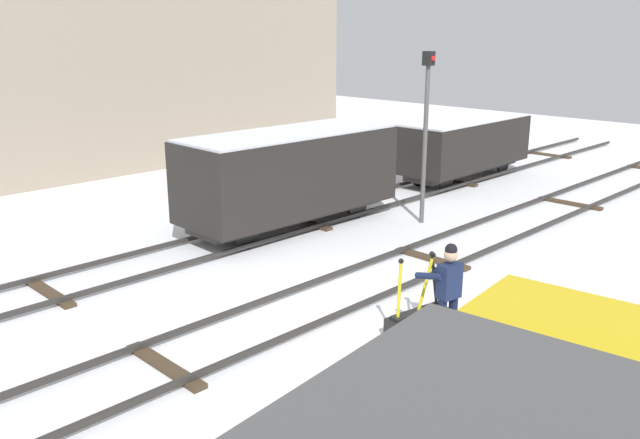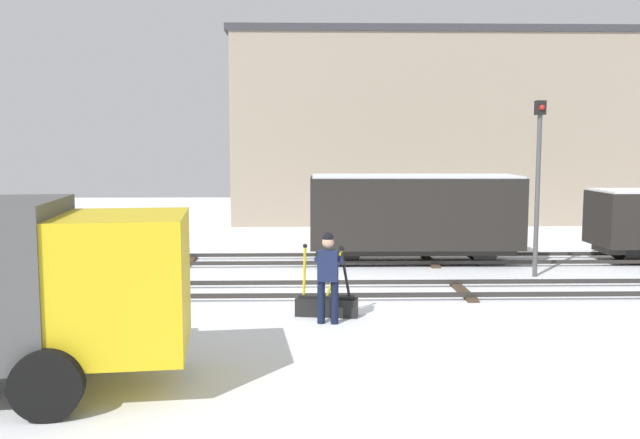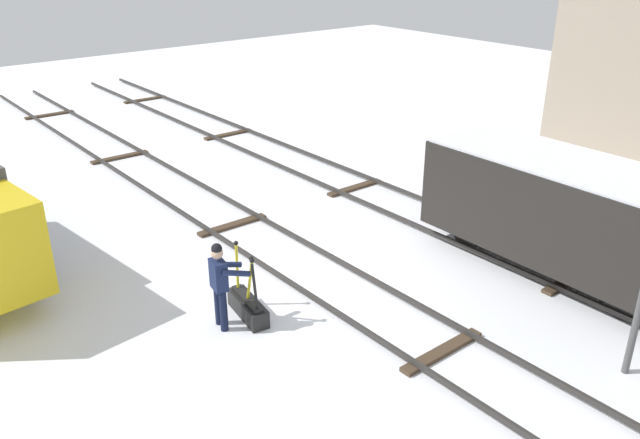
% 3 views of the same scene
% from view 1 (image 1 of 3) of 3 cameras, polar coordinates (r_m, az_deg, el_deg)
% --- Properties ---
extents(ground_plane, '(60.00, 60.00, 0.00)m').
position_cam_1_polar(ground_plane, '(12.81, 0.29, -7.31)').
color(ground_plane, white).
extents(track_main_line, '(44.00, 1.94, 0.18)m').
position_cam_1_polar(track_main_line, '(12.77, 0.29, -6.87)').
color(track_main_line, '#2D2B28').
rests_on(track_main_line, ground_plane).
extents(track_siding_near, '(44.00, 1.94, 0.18)m').
position_cam_1_polar(track_siding_near, '(15.82, -10.64, -2.54)').
color(track_siding_near, '#2D2B28').
rests_on(track_siding_near, ground_plane).
extents(switch_lever_frame, '(1.28, 0.56, 1.45)m').
position_cam_1_polar(switch_lever_frame, '(11.72, 8.40, -8.51)').
color(switch_lever_frame, black).
rests_on(switch_lever_frame, ground_plane).
extents(rail_worker, '(0.61, 0.74, 1.77)m').
position_cam_1_polar(rail_worker, '(11.13, 10.94, -5.80)').
color(rail_worker, '#111831').
rests_on(rail_worker, ground_plane).
extents(signal_post, '(0.24, 0.32, 4.54)m').
position_cam_1_polar(signal_post, '(17.71, 9.12, 8.26)').
color(signal_post, '#4C4C4C').
rests_on(signal_post, ground_plane).
extents(apartment_building, '(17.73, 7.13, 8.39)m').
position_cam_1_polar(apartment_building, '(28.50, -16.50, 13.70)').
color(apartment_building, gray).
rests_on(apartment_building, ground_plane).
extents(freight_car_mid_siding, '(6.03, 2.30, 2.56)m').
position_cam_1_polar(freight_car_mid_siding, '(17.27, -2.61, 3.98)').
color(freight_car_mid_siding, '#2D2B28').
rests_on(freight_car_mid_siding, ground_plane).
extents(freight_car_far_end, '(5.68, 2.00, 2.13)m').
position_cam_1_polar(freight_car_far_end, '(23.51, 12.33, 6.34)').
color(freight_car_far_end, '#2D2B28').
rests_on(freight_car_far_end, ground_plane).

